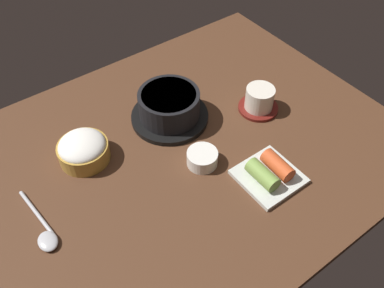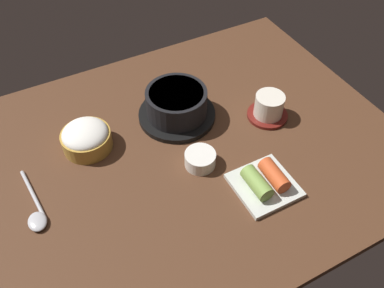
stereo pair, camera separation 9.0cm
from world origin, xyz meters
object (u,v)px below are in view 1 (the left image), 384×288
at_px(banchan_cup_center, 202,158).
at_px(kimchi_plate, 269,173).
at_px(tea_cup_with_saucer, 258,99).
at_px(spoon, 45,233).
at_px(rice_bowl, 83,149).
at_px(stone_pot, 169,107).

distance_m(banchan_cup_center, kimchi_plate, 0.15).
relative_size(tea_cup_with_saucer, spoon, 0.60).
bearing_deg(tea_cup_with_saucer, spoon, -177.62).
bearing_deg(spoon, kimchi_plate, -19.30).
distance_m(rice_bowl, banchan_cup_center, 0.26).
relative_size(rice_bowl, banchan_cup_center, 1.64).
bearing_deg(spoon, stone_pot, 18.25).
xyz_separation_m(banchan_cup_center, kimchi_plate, (0.09, -0.12, -0.00)).
bearing_deg(kimchi_plate, stone_pot, 103.53).
distance_m(stone_pot, banchan_cup_center, 0.16).
bearing_deg(kimchi_plate, banchan_cup_center, 127.23).
bearing_deg(tea_cup_with_saucer, banchan_cup_center, -164.60).
distance_m(stone_pot, tea_cup_with_saucer, 0.22).
height_order(stone_pot, tea_cup_with_saucer, stone_pot).
bearing_deg(tea_cup_with_saucer, stone_pot, 153.19).
xyz_separation_m(rice_bowl, kimchi_plate, (0.29, -0.28, -0.01)).
distance_m(tea_cup_with_saucer, spoon, 0.57).
xyz_separation_m(kimchi_plate, spoon, (-0.44, 0.15, -0.01)).
bearing_deg(rice_bowl, kimchi_plate, -44.25).
xyz_separation_m(rice_bowl, tea_cup_with_saucer, (0.42, -0.10, -0.00)).
bearing_deg(rice_bowl, stone_pot, -1.57).
height_order(banchan_cup_center, kimchi_plate, kimchi_plate).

